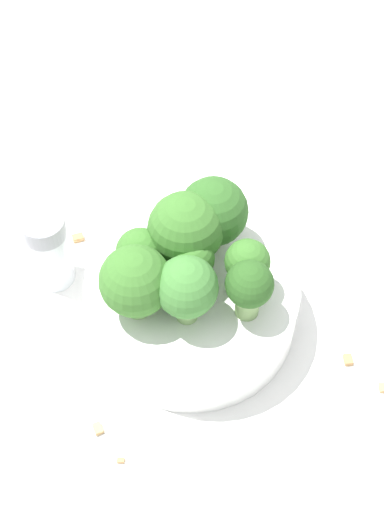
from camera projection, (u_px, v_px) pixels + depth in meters
ground_plane at (192, 320)px, 0.59m from camera, size 3.00×3.00×0.00m
bowl at (192, 302)px, 0.57m from camera, size 0.17×0.17×0.05m
broccoli_floret_0 at (247, 263)px, 0.52m from camera, size 0.03×0.03×0.05m
broccoli_floret_1 at (195, 263)px, 0.52m from camera, size 0.03×0.03×0.05m
broccoli_floret_2 at (213, 212)px, 0.54m from camera, size 0.05×0.05×0.07m
broccoli_floret_3 at (180, 231)px, 0.53m from camera, size 0.06×0.06×0.07m
broccoli_floret_4 at (136, 282)px, 0.51m from camera, size 0.05×0.05×0.06m
broccoli_floret_5 at (187, 288)px, 0.50m from camera, size 0.05×0.05×0.06m
broccoli_floret_6 at (141, 254)px, 0.53m from camera, size 0.04×0.04×0.05m
broccoli_floret_7 at (249, 287)px, 0.51m from camera, size 0.04×0.04×0.05m
pepper_shaker at (49, 250)px, 0.59m from camera, size 0.04×0.04×0.07m
almond_crumb_0 at (383, 387)px, 0.55m from camera, size 0.01×0.01×0.01m
almond_crumb_1 at (98, 427)px, 0.53m from camera, size 0.01×0.01×0.01m
almond_crumb_2 at (121, 460)px, 0.51m from camera, size 0.00×0.01×0.01m
almond_crumb_3 at (349, 358)px, 0.56m from camera, size 0.01×0.01×0.01m
almond_crumb_4 at (78, 236)px, 0.64m from camera, size 0.01×0.01×0.01m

